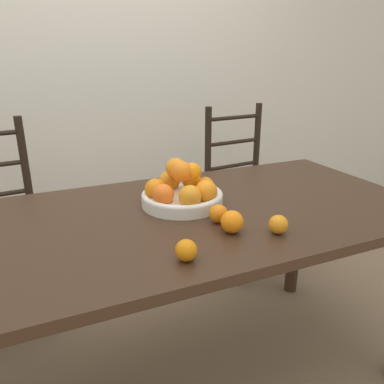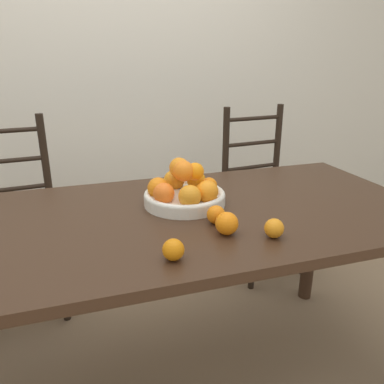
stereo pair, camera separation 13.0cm
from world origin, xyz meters
TOP-DOWN VIEW (x-y plane):
  - ground_plane at (0.00, 0.00)m, footprint 12.00×12.00m
  - wall_back at (0.00, 1.50)m, footprint 8.00×0.06m
  - dining_table at (0.00, 0.00)m, footprint 1.91×0.86m
  - fruit_bowl at (0.08, 0.08)m, footprint 0.30×0.30m
  - orange_loose_0 at (-0.07, -0.31)m, footprint 0.06×0.06m
  - orange_loose_1 at (0.13, -0.21)m, footprint 0.07×0.07m
  - orange_loose_2 at (0.26, -0.27)m, footprint 0.06×0.06m
  - orange_loose_3 at (0.13, -0.12)m, footprint 0.06×0.06m
  - chair_right at (0.78, 0.76)m, footprint 0.46×0.44m

SIDE VIEW (x-z plane):
  - ground_plane at x=0.00m, z-range 0.00..0.00m
  - chair_right at x=0.78m, z-range -0.03..0.99m
  - dining_table at x=0.00m, z-range 0.29..1.05m
  - orange_loose_2 at x=0.26m, z-range 0.76..0.82m
  - orange_loose_0 at x=-0.07m, z-range 0.76..0.82m
  - orange_loose_3 at x=0.13m, z-range 0.76..0.83m
  - orange_loose_1 at x=0.13m, z-range 0.76..0.84m
  - fruit_bowl at x=0.08m, z-range 0.73..0.90m
  - wall_back at x=0.00m, z-range 0.00..2.60m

